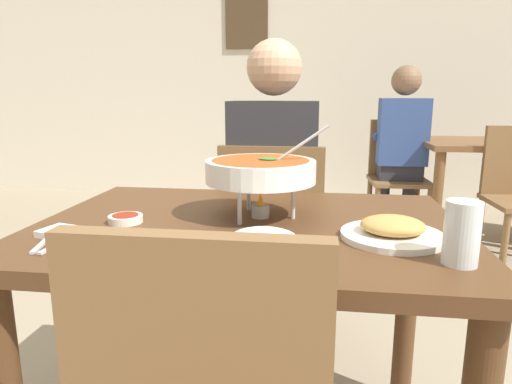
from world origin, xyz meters
name	(u,v)px	position (x,y,z in m)	size (l,w,h in m)	color
cafe_rear_partition	(303,55)	(0.00, 3.74, 1.50)	(10.00, 0.10, 3.00)	beige
picture_frame_hung	(247,20)	(-0.58, 3.68, 1.85)	(0.44, 0.03, 0.56)	#4C3823
dining_table_main	(249,267)	(0.00, 0.00, 0.63)	(1.11, 0.80, 0.76)	#51331C
chair_diner_main	(273,234)	(0.00, 0.69, 0.51)	(0.44, 0.44, 0.90)	brown
diner_main	(274,179)	(0.00, 0.72, 0.75)	(0.40, 0.45, 1.31)	#2D2D38
curry_bowl	(261,171)	(0.03, 0.05, 0.89)	(0.33, 0.30, 0.26)	silver
rice_plate	(264,245)	(0.07, -0.24, 0.78)	(0.24, 0.24, 0.06)	white
appetizer_plate	(392,231)	(0.36, -0.10, 0.78)	(0.24, 0.24, 0.06)	white
sauce_dish	(126,219)	(-0.32, -0.05, 0.77)	(0.09, 0.09, 0.02)	white
napkin_folded	(66,233)	(-0.42, -0.18, 0.77)	(0.12, 0.08, 0.02)	white
fork_utensil	(46,241)	(-0.44, -0.23, 0.76)	(0.01, 0.17, 0.01)	silver
spoon_utensil	(66,242)	(-0.39, -0.23, 0.76)	(0.01, 0.17, 0.01)	silver
drink_glass	(462,236)	(0.47, -0.24, 0.82)	(0.07, 0.07, 0.13)	silver
dining_table_far	(490,159)	(1.45, 2.37, 0.62)	(1.00, 0.80, 0.76)	brown
chair_bg_left	(397,170)	(0.82, 2.51, 0.51)	(0.46, 0.46, 0.90)	brown
patron_bg_left	(401,141)	(0.82, 2.43, 0.75)	(0.40, 0.45, 1.31)	#2D2D38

